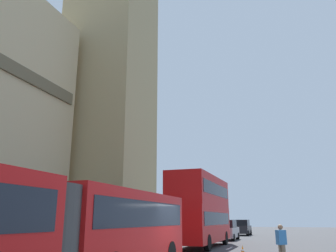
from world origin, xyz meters
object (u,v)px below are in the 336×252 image
at_px(double_decker_bus, 201,208).
at_px(sedan_trailing, 242,228).
at_px(traffic_cone_east, 243,251).
at_px(sedan_lead, 227,230).
at_px(pedestrian_near_cones, 282,243).
at_px(articulated_bus, 33,226).

bearing_deg(double_decker_bus, sedan_trailing, -0.84).
height_order(sedan_trailing, traffic_cone_east, sedan_trailing).
bearing_deg(sedan_lead, double_decker_bus, 178.67).
bearing_deg(sedan_trailing, pedestrian_near_cones, -169.21).
bearing_deg(articulated_bus, sedan_lead, -0.45).
xyz_separation_m(sedan_trailing, traffic_cone_east, (-24.96, -3.28, -0.63)).
bearing_deg(sedan_trailing, traffic_cone_east, -172.52).
relative_size(articulated_bus, double_decker_bus, 1.85).
distance_m(double_decker_bus, traffic_cone_east, 6.89).
relative_size(double_decker_bus, sedan_lead, 2.14).
height_order(articulated_bus, traffic_cone_east, articulated_bus).
relative_size(articulated_bus, sedan_trailing, 3.98).
bearing_deg(double_decker_bus, sedan_lead, -1.33).
bearing_deg(sedan_lead, pedestrian_near_cones, -162.85).
distance_m(sedan_lead, traffic_cone_east, 14.81).
distance_m(double_decker_bus, pedestrian_near_cones, 10.51).
height_order(double_decker_bus, pedestrian_near_cones, double_decker_bus).
xyz_separation_m(sedan_trailing, pedestrian_near_cones, (-28.25, -5.38, -0.00)).
bearing_deg(double_decker_bus, articulated_bus, -179.99).
height_order(double_decker_bus, sedan_lead, double_decker_bus).
height_order(sedan_lead, sedan_trailing, same).
bearing_deg(traffic_cone_east, articulated_bus, 163.61).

